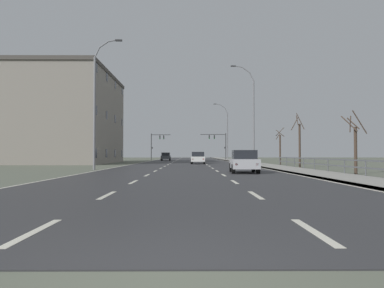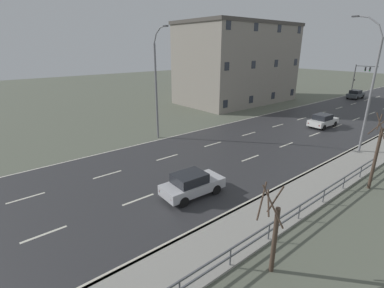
{
  "view_description": "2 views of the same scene",
  "coord_description": "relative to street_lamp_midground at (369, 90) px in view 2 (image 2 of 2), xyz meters",
  "views": [
    {
      "loc": [
        0.25,
        -4.16,
        1.32
      ],
      "look_at": [
        0.59,
        46.01,
        2.67
      ],
      "focal_mm": 34.33,
      "sensor_mm": 36.0,
      "label": 1
    },
    {
      "loc": [
        16.3,
        11.07,
        9.04
      ],
      "look_at": [
        0.0,
        24.44,
        1.68
      ],
      "focal_mm": 26.15,
      "sensor_mm": 36.0,
      "label": 2
    }
  ],
  "objects": [
    {
      "name": "traffic_signal_left",
      "position": [
        -14.32,
        36.17,
        -1.78
      ],
      "size": [
        4.17,
        0.36,
        5.64
      ],
      "color": "#38383A",
      "rests_on": "ground"
    },
    {
      "name": "car_far_left",
      "position": [
        -6.08,
        5.6,
        -4.82
      ],
      "size": [
        1.92,
        4.14,
        1.57
      ],
      "rotation": [
        0.0,
        0.0,
        -0.03
      ],
      "color": "silver",
      "rests_on": "ground"
    },
    {
      "name": "bare_tree_mid",
      "position": [
        3.39,
        -6.73,
        -3.26
      ],
      "size": [
        1.17,
        1.28,
        5.21
      ],
      "color": "#423328",
      "rests_on": "ground"
    },
    {
      "name": "ground_plane",
      "position": [
        -7.43,
        10.27,
        -5.68
      ],
      "size": [
        160.0,
        160.0,
        0.12
      ],
      "color": "#5B6051"
    },
    {
      "name": "street_lamp_midground",
      "position": [
        0.0,
        0.0,
        0.0
      ],
      "size": [
        2.71,
        0.24,
        11.53
      ],
      "color": "slate",
      "rests_on": "ground"
    },
    {
      "name": "guardrail",
      "position": [
        2.42,
        -17.89,
        -4.91
      ],
      "size": [
        0.07,
        29.96,
        1.0
      ],
      "color": "#515459",
      "rests_on": "ground"
    },
    {
      "name": "road_asphalt_strip",
      "position": [
        -7.43,
        22.26,
        -5.61
      ],
      "size": [
        14.0,
        120.0,
        0.03
      ],
      "color": "#303033",
      "rests_on": "ground"
    },
    {
      "name": "brick_building",
      "position": [
        -24.01,
        10.17,
        0.77
      ],
      "size": [
        11.56,
        19.63,
        12.75
      ],
      "color": "gray",
      "rests_on": "ground"
    },
    {
      "name": "bare_tree_near",
      "position": [
        3.62,
        -18.08,
        -3.75
      ],
      "size": [
        1.43,
        1.38,
        4.12
      ],
      "color": "#423328",
      "rests_on": "ground"
    },
    {
      "name": "street_lamp_left_bank",
      "position": [
        -14.9,
        -11.66,
        -0.29
      ],
      "size": [
        2.34,
        0.24,
        10.85
      ],
      "color": "slate",
      "rests_on": "ground"
    },
    {
      "name": "car_distant",
      "position": [
        -3.42,
        -16.58,
        -4.82
      ],
      "size": [
        2.0,
        4.18,
        1.57
      ],
      "rotation": [
        0.0,
        0.0,
        -0.05
      ],
      "color": "#B7B7BC",
      "rests_on": "ground"
    },
    {
      "name": "car_far_right",
      "position": [
        -11.77,
        29.07,
        -4.82
      ],
      "size": [
        1.9,
        4.13,
        1.57
      ],
      "rotation": [
        0.0,
        0.0,
        0.02
      ],
      "color": "#474C51",
      "rests_on": "ground"
    }
  ]
}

